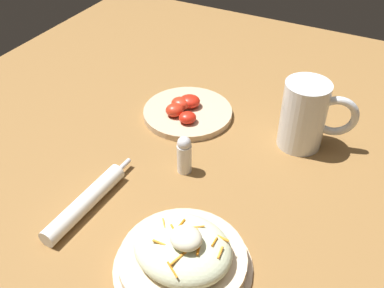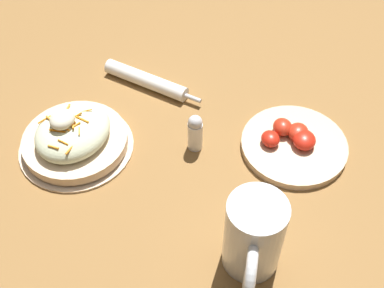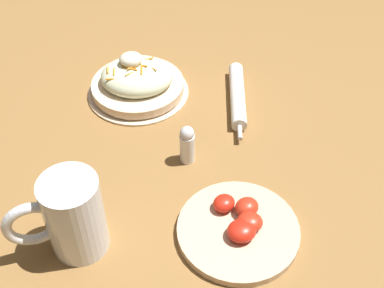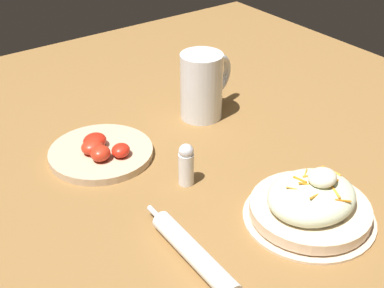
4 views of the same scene
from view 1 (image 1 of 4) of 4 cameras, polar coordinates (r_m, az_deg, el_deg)
ground_plane at (r=0.88m, az=3.18°, el=-2.35°), size 1.43×1.43×0.00m
salad_plate at (r=0.69m, az=-1.18°, el=-13.97°), size 0.21×0.21×0.10m
beer_mug at (r=0.92m, az=14.18°, el=3.15°), size 0.15×0.09×0.14m
napkin_roll at (r=0.80m, az=-13.41°, el=-7.22°), size 0.04×0.23×0.03m
tomato_plate at (r=1.00m, az=-0.67°, el=4.18°), size 0.20×0.20×0.04m
salt_shaker at (r=0.84m, az=-1.00°, el=-1.30°), size 0.03×0.03×0.08m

